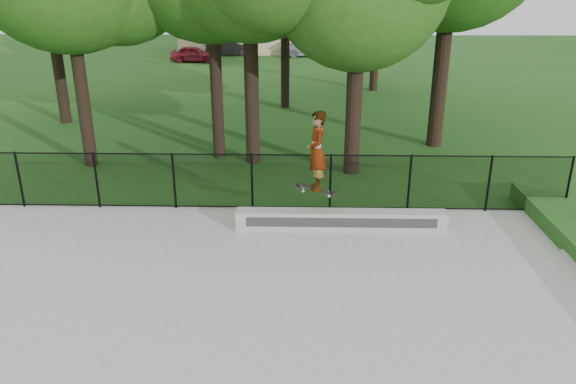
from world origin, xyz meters
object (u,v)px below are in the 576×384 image
grind_ledge (341,220)px  car_b (230,47)px  skater_airborne (317,152)px  car_c (306,49)px  car_a (194,54)px

grind_ledge → car_b: 31.04m
car_b → skater_airborne: skater_airborne is taller
grind_ledge → car_c: car_c is taller
grind_ledge → car_b: size_ratio=1.53×
grind_ledge → car_c: (-0.65, 30.07, 0.23)m
car_c → car_a: bearing=99.9°
car_b → car_c: (5.64, -0.32, -0.06)m
car_a → car_b: size_ratio=0.97×
grind_ledge → car_c: size_ratio=1.48×
grind_ledge → skater_airborne: size_ratio=2.43×
grind_ledge → skater_airborne: skater_airborne is taller
grind_ledge → car_a: (-8.40, 26.99, 0.24)m
car_a → skater_airborne: (7.80, -27.01, 1.45)m
grind_ledge → skater_airborne: (-0.60, -0.02, 1.69)m
car_b → grind_ledge: bearing=-167.9°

